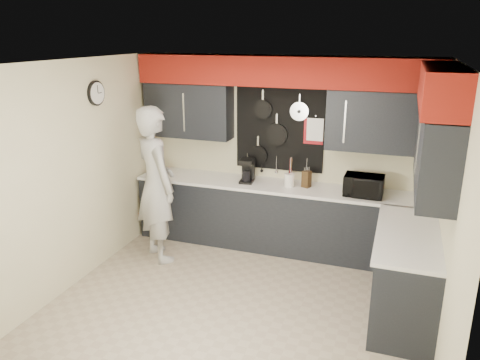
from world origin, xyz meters
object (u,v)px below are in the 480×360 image
at_px(utensil_crock, 289,180).
at_px(person, 156,185).
at_px(coffee_maker, 247,170).
at_px(knife_block, 307,179).
at_px(microwave, 364,186).

xyz_separation_m(utensil_crock, person, (-1.56, -0.78, 0.01)).
relative_size(utensil_crock, coffee_maker, 0.54).
height_order(knife_block, person, person).
relative_size(microwave, utensil_crock, 2.73).
relative_size(coffee_maker, person, 0.16).
height_order(utensil_crock, person, person).
bearing_deg(knife_block, utensil_crock, -149.02).
xyz_separation_m(utensil_crock, coffee_maker, (-0.59, 0.01, 0.08)).
distance_m(microwave, coffee_maker, 1.55).
height_order(utensil_crock, coffee_maker, coffee_maker).
bearing_deg(coffee_maker, microwave, -8.88).
distance_m(microwave, person, 2.62).
bearing_deg(microwave, knife_block, 173.04).
xyz_separation_m(microwave, knife_block, (-0.74, 0.11, -0.02)).
relative_size(utensil_crock, person, 0.09).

